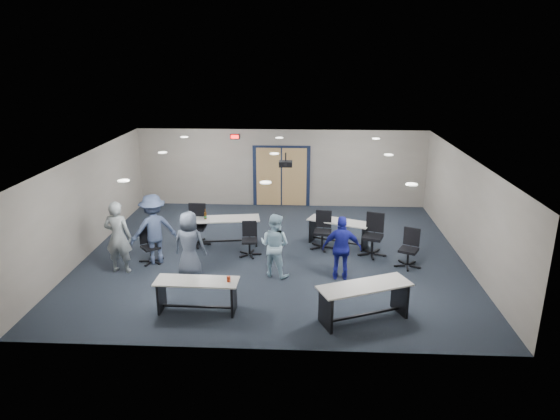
{
  "coord_description": "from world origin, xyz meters",
  "views": [
    {
      "loc": [
        0.8,
        -12.48,
        5.3
      ],
      "look_at": [
        0.19,
        -0.3,
        1.36
      ],
      "focal_mm": 32.0,
      "sensor_mm": 36.0,
      "label": 1
    }
  ],
  "objects_px": {
    "chair_back_c": "(322,231)",
    "person_gray": "(118,237)",
    "table_back_right": "(339,228)",
    "chair_loose_right": "(409,249)",
    "chair_back_d": "(373,235)",
    "chair_back_a": "(196,226)",
    "person_lightblue": "(275,245)",
    "chair_back_b": "(249,240)",
    "table_front_left": "(197,290)",
    "person_navy": "(342,248)",
    "person_back": "(154,229)",
    "person_plaid": "(190,244)",
    "chair_loose_left": "(150,246)",
    "table_back_left": "(225,226)",
    "table_front_right": "(364,296)"
  },
  "relations": [
    {
      "from": "table_back_right",
      "to": "chair_loose_right",
      "type": "relative_size",
      "value": 1.85
    },
    {
      "from": "chair_back_b",
      "to": "person_plaid",
      "type": "xyz_separation_m",
      "value": [
        -1.3,
        -1.32,
        0.36
      ]
    },
    {
      "from": "chair_back_b",
      "to": "person_navy",
      "type": "distance_m",
      "value": 2.71
    },
    {
      "from": "table_back_left",
      "to": "person_gray",
      "type": "bearing_deg",
      "value": -148.96
    },
    {
      "from": "person_lightblue",
      "to": "person_gray",
      "type": "bearing_deg",
      "value": 23.8
    },
    {
      "from": "table_front_left",
      "to": "person_lightblue",
      "type": "xyz_separation_m",
      "value": [
        1.51,
        1.86,
        0.3
      ]
    },
    {
      "from": "chair_back_d",
      "to": "person_lightblue",
      "type": "xyz_separation_m",
      "value": [
        -2.54,
        -1.37,
        0.22
      ]
    },
    {
      "from": "chair_back_b",
      "to": "chair_loose_right",
      "type": "xyz_separation_m",
      "value": [
        4.11,
        -0.53,
        0.04
      ]
    },
    {
      "from": "table_back_left",
      "to": "person_back",
      "type": "height_order",
      "value": "person_back"
    },
    {
      "from": "person_lightblue",
      "to": "table_back_left",
      "type": "bearing_deg",
      "value": -27.8
    },
    {
      "from": "table_back_right",
      "to": "chair_back_d",
      "type": "distance_m",
      "value": 1.14
    },
    {
      "from": "person_gray",
      "to": "person_back",
      "type": "xyz_separation_m",
      "value": [
        0.7,
        0.61,
        0.0
      ]
    },
    {
      "from": "person_navy",
      "to": "person_back",
      "type": "xyz_separation_m",
      "value": [
        -4.76,
        0.74,
        0.13
      ]
    },
    {
      "from": "table_front_left",
      "to": "chair_back_c",
      "type": "xyz_separation_m",
      "value": [
        2.73,
        3.64,
        0.04
      ]
    },
    {
      "from": "table_back_right",
      "to": "chair_back_c",
      "type": "bearing_deg",
      "value": -121.99
    },
    {
      "from": "person_gray",
      "to": "person_plaid",
      "type": "bearing_deg",
      "value": 177.41
    },
    {
      "from": "person_lightblue",
      "to": "chair_back_b",
      "type": "bearing_deg",
      "value": -33.56
    },
    {
      "from": "person_plaid",
      "to": "person_back",
      "type": "height_order",
      "value": "person_back"
    },
    {
      "from": "chair_back_b",
      "to": "chair_loose_right",
      "type": "distance_m",
      "value": 4.14
    },
    {
      "from": "chair_loose_right",
      "to": "person_back",
      "type": "distance_m",
      "value": 6.52
    },
    {
      "from": "chair_back_c",
      "to": "person_plaid",
      "type": "height_order",
      "value": "person_plaid"
    },
    {
      "from": "chair_back_b",
      "to": "chair_back_c",
      "type": "xyz_separation_m",
      "value": [
        1.97,
        0.61,
        0.06
      ]
    },
    {
      "from": "person_back",
      "to": "person_lightblue",
      "type": "bearing_deg",
      "value": 137.89
    },
    {
      "from": "chair_loose_left",
      "to": "person_lightblue",
      "type": "height_order",
      "value": "person_lightblue"
    },
    {
      "from": "table_front_right",
      "to": "chair_back_d",
      "type": "relative_size",
      "value": 1.78
    },
    {
      "from": "table_front_left",
      "to": "chair_loose_left",
      "type": "bearing_deg",
      "value": 126.71
    },
    {
      "from": "chair_back_d",
      "to": "person_lightblue",
      "type": "distance_m",
      "value": 2.9
    },
    {
      "from": "table_back_right",
      "to": "table_front_left",
      "type": "bearing_deg",
      "value": -105.83
    },
    {
      "from": "table_front_left",
      "to": "person_plaid",
      "type": "height_order",
      "value": "person_plaid"
    },
    {
      "from": "table_back_right",
      "to": "chair_back_d",
      "type": "bearing_deg",
      "value": -17.83
    },
    {
      "from": "person_gray",
      "to": "person_navy",
      "type": "relative_size",
      "value": 1.16
    },
    {
      "from": "table_back_left",
      "to": "chair_loose_right",
      "type": "xyz_separation_m",
      "value": [
        4.89,
        -1.29,
        -0.05
      ]
    },
    {
      "from": "chair_back_d",
      "to": "person_gray",
      "type": "relative_size",
      "value": 0.62
    },
    {
      "from": "person_gray",
      "to": "chair_back_c",
      "type": "bearing_deg",
      "value": -158.22
    },
    {
      "from": "chair_back_c",
      "to": "person_gray",
      "type": "height_order",
      "value": "person_gray"
    },
    {
      "from": "table_front_right",
      "to": "person_back",
      "type": "height_order",
      "value": "person_back"
    },
    {
      "from": "table_front_left",
      "to": "chair_back_c",
      "type": "height_order",
      "value": "chair_back_c"
    },
    {
      "from": "chair_back_c",
      "to": "chair_loose_left",
      "type": "xyz_separation_m",
      "value": [
        -4.47,
        -1.19,
        -0.06
      ]
    },
    {
      "from": "chair_back_d",
      "to": "table_back_right",
      "type": "bearing_deg",
      "value": 158.09
    },
    {
      "from": "chair_back_a",
      "to": "chair_back_d",
      "type": "distance_m",
      "value": 4.9
    },
    {
      "from": "chair_back_a",
      "to": "chair_back_c",
      "type": "relative_size",
      "value": 1.11
    },
    {
      "from": "table_back_right",
      "to": "person_gray",
      "type": "distance_m",
      "value": 5.93
    },
    {
      "from": "chair_back_a",
      "to": "person_gray",
      "type": "relative_size",
      "value": 0.63
    },
    {
      "from": "chair_back_c",
      "to": "person_gray",
      "type": "relative_size",
      "value": 0.57
    },
    {
      "from": "chair_back_a",
      "to": "person_back",
      "type": "distance_m",
      "value": 1.52
    },
    {
      "from": "table_front_left",
      "to": "person_lightblue",
      "type": "bearing_deg",
      "value": 52.12
    },
    {
      "from": "person_gray",
      "to": "person_lightblue",
      "type": "bearing_deg",
      "value": -177.74
    },
    {
      "from": "chair_back_b",
      "to": "person_back",
      "type": "xyz_separation_m",
      "value": [
        -2.4,
        -0.55,
        0.46
      ]
    },
    {
      "from": "table_front_left",
      "to": "person_back",
      "type": "relative_size",
      "value": 0.96
    },
    {
      "from": "table_back_left",
      "to": "chair_loose_right",
      "type": "height_order",
      "value": "table_back_left"
    }
  ]
}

